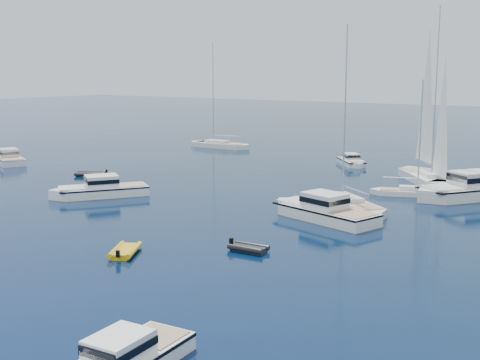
# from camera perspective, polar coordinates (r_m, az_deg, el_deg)

# --- Properties ---
(motor_cruiser_left) EXTENTS (8.23, 10.01, 2.64)m
(motor_cruiser_left) POSITION_cam_1_polar(r_m,az_deg,el_deg) (63.03, -12.41, -1.44)
(motor_cruiser_left) COLOR white
(motor_cruiser_left) RESTS_ON ground
(motor_cruiser_centre) EXTENTS (11.34, 6.20, 2.85)m
(motor_cruiser_centre) POSITION_cam_1_polar(r_m,az_deg,el_deg) (52.69, 7.37, -3.50)
(motor_cruiser_centre) COLOR white
(motor_cruiser_centre) RESTS_ON ground
(motor_cruiser_far_l) EXTENTS (9.69, 6.62, 2.46)m
(motor_cruiser_far_l) POSITION_cam_1_polar(r_m,az_deg,el_deg) (88.88, -20.01, 1.44)
(motor_cruiser_far_l) COLOR white
(motor_cruiser_far_l) RESTS_ON ground
(motor_cruiser_distant) EXTENTS (10.26, 12.49, 3.29)m
(motor_cruiser_distant) POSITION_cam_1_polar(r_m,az_deg,el_deg) (64.55, 19.84, -1.54)
(motor_cruiser_distant) COLOR silver
(motor_cruiser_distant) RESTS_ON ground
(motor_cruiser_horizon) EXTENTS (6.45, 6.88, 1.90)m
(motor_cruiser_horizon) POSITION_cam_1_polar(r_m,az_deg,el_deg) (83.07, 9.95, 1.34)
(motor_cruiser_horizon) COLOR white
(motor_cruiser_horizon) RESTS_ON ground
(sailboat_mid_r) EXTENTS (10.72, 9.20, 16.57)m
(sailboat_mid_r) POSITION_cam_1_polar(r_m,az_deg,el_deg) (56.75, 9.68, -2.59)
(sailboat_mid_r) COLOR silver
(sailboat_mid_r) RESTS_ON ground
(sailboat_centre) EXTENTS (8.12, 4.70, 11.61)m
(sailboat_centre) POSITION_cam_1_polar(r_m,az_deg,el_deg) (64.19, 14.90, -1.34)
(sailboat_centre) COLOR silver
(sailboat_centre) RESTS_ON ground
(sailboat_sails_r) EXTENTS (10.77, 12.46, 19.31)m
(sailboat_sails_r) POSITION_cam_1_polar(r_m,az_deg,el_deg) (72.24, 16.37, -0.19)
(sailboat_sails_r) COLOR white
(sailboat_sails_r) RESTS_ON ground
(sailboat_far_l) EXTENTS (11.61, 3.37, 16.94)m
(sailboat_far_l) POSITION_cam_1_polar(r_m,az_deg,el_deg) (100.20, -1.85, 2.92)
(sailboat_far_l) COLOR silver
(sailboat_far_l) RESTS_ON ground
(tender_yellow) EXTENTS (3.28, 3.86, 0.95)m
(tender_yellow) POSITION_cam_1_polar(r_m,az_deg,el_deg) (43.25, -10.25, -6.55)
(tender_yellow) COLOR #E4AE0D
(tender_yellow) RESTS_ON ground
(tender_grey_near) EXTENTS (2.81, 1.72, 0.95)m
(tender_grey_near) POSITION_cam_1_polar(r_m,az_deg,el_deg) (43.19, 0.76, -6.41)
(tender_grey_near) COLOR black
(tender_grey_near) RESTS_ON ground
(tender_grey_far) EXTENTS (4.17, 3.69, 0.95)m
(tender_grey_far) POSITION_cam_1_polar(r_m,az_deg,el_deg) (75.44, -13.21, 0.37)
(tender_grey_far) COLOR black
(tender_grey_far) RESTS_ON ground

